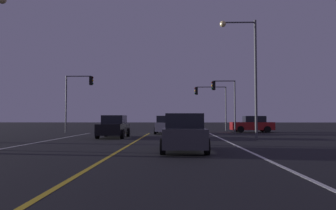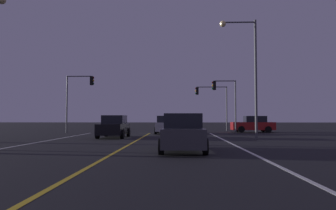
{
  "view_description": "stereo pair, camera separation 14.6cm",
  "coord_description": "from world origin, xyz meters",
  "views": [
    {
      "loc": [
        2.59,
        0.37,
        1.51
      ],
      "look_at": [
        2.02,
        22.69,
        2.44
      ],
      "focal_mm": 32.8,
      "sensor_mm": 36.0,
      "label": 1
    },
    {
      "loc": [
        2.74,
        0.37,
        1.51
      ],
      "look_at": [
        2.02,
        22.69,
        2.44
      ],
      "focal_mm": 32.8,
      "sensor_mm": 36.0,
      "label": 2
    }
  ],
  "objects": [
    {
      "name": "car_crossing_side",
      "position": [
        10.56,
        32.53,
        0.82
      ],
      "size": [
        4.3,
        2.02,
        1.7
      ],
      "rotation": [
        0.0,
        0.0,
        3.14
      ],
      "color": "black",
      "rests_on": "ground"
    },
    {
      "name": "car_lead_same_lane",
      "position": [
        2.96,
        14.25,
        0.82
      ],
      "size": [
        2.02,
        4.3,
        1.7
      ],
      "rotation": [
        0.0,
        0.0,
        1.57
      ],
      "color": "black",
      "rests_on": "ground"
    },
    {
      "name": "lane_center_divider",
      "position": [
        0.0,
        12.2,
        0.0
      ],
      "size": [
        0.16,
        36.39,
        0.01
      ],
      "primitive_type": "cube",
      "color": "gold",
      "rests_on": "ground"
    },
    {
      "name": "traffic_light_near_right",
      "position": [
        7.35,
        30.89,
        3.85
      ],
      "size": [
        2.4,
        0.36,
        5.22
      ],
      "rotation": [
        0.0,
        0.0,
        3.14
      ],
      "color": "#4C4C51",
      "rests_on": "ground"
    },
    {
      "name": "street_lamp_right_far",
      "position": [
        7.55,
        21.58,
        5.28
      ],
      "size": [
        2.55,
        0.44,
        8.31
      ],
      "rotation": [
        0.0,
        0.0,
        3.14
      ],
      "color": "#4C4C51",
      "rests_on": "ground"
    },
    {
      "name": "lane_edge_right",
      "position": [
        5.88,
        12.2,
        0.0
      ],
      "size": [
        0.16,
        36.39,
        0.01
      ],
      "primitive_type": "cube",
      "color": "silver",
      "rests_on": "ground"
    },
    {
      "name": "traffic_light_far_right",
      "position": [
        6.64,
        36.39,
        3.89
      ],
      "size": [
        3.75,
        0.36,
        5.18
      ],
      "rotation": [
        0.0,
        0.0,
        3.14
      ],
      "color": "#4C4C51",
      "rests_on": "ground"
    },
    {
      "name": "car_ahead_far",
      "position": [
        1.61,
        29.83,
        0.82
      ],
      "size": [
        2.02,
        4.3,
        1.7
      ],
      "rotation": [
        0.0,
        0.0,
        1.57
      ],
      "color": "black",
      "rests_on": "ground"
    },
    {
      "name": "traffic_light_near_left",
      "position": [
        -7.18,
        30.89,
        4.24
      ],
      "size": [
        2.83,
        0.36,
        5.75
      ],
      "color": "#4C4C51",
      "rests_on": "ground"
    },
    {
      "name": "car_oncoming",
      "position": [
        -2.14,
        23.7,
        0.82
      ],
      "size": [
        2.02,
        4.3,
        1.7
      ],
      "rotation": [
        0.0,
        0.0,
        -1.57
      ],
      "color": "black",
      "rests_on": "ground"
    }
  ]
}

